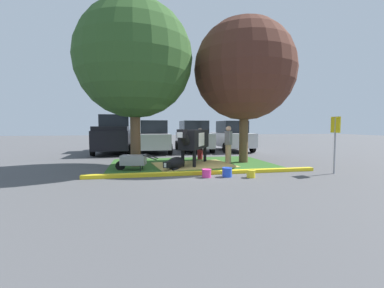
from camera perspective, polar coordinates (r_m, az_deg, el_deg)
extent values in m
plane|color=#4C4C4F|center=(10.08, -0.24, -5.68)|extent=(80.00, 80.00, 0.00)
cube|color=#2D5B23|center=(11.60, 0.04, -4.36)|extent=(7.03, 4.66, 0.02)
cube|color=yellow|center=(9.21, 3.07, -6.23)|extent=(8.23, 0.24, 0.12)
cube|color=tan|center=(11.22, 0.30, -4.57)|extent=(3.49, 2.80, 0.04)
cylinder|color=brown|center=(11.12, -12.18, 2.19)|extent=(0.41, 0.41, 2.72)
sphere|color=#2D5123|center=(11.44, -12.41, 17.47)|extent=(4.74, 4.74, 4.74)
cylinder|color=brown|center=(12.28, 11.14, 2.15)|extent=(0.40, 0.40, 2.63)
sphere|color=#4C281E|center=(12.53, 11.33, 15.58)|extent=(4.56, 4.56, 4.56)
cube|color=black|center=(11.33, 0.56, 1.08)|extent=(1.70, 2.36, 0.80)
cube|color=white|center=(11.18, 0.34, 1.05)|extent=(1.06, 1.13, 0.56)
cylinder|color=black|center=(10.05, -1.59, 1.29)|extent=(0.58, 0.71, 0.58)
cube|color=black|center=(9.74, -2.19, 2.26)|extent=(0.44, 0.51, 0.32)
cube|color=white|center=(9.56, -2.59, 1.99)|extent=(0.23, 0.20, 0.20)
cylinder|color=black|center=(10.50, 0.51, -3.31)|extent=(0.14, 0.14, 0.72)
cylinder|color=black|center=(10.65, -2.03, -3.21)|extent=(0.14, 0.14, 0.72)
cylinder|color=black|center=(12.15, 2.82, -2.32)|extent=(0.14, 0.14, 0.72)
cylinder|color=black|center=(12.28, 0.60, -2.25)|extent=(0.14, 0.14, 0.72)
cylinder|color=black|center=(12.49, 2.12, 0.20)|extent=(0.06, 0.06, 0.70)
ellipsoid|color=black|center=(10.26, -3.50, -4.16)|extent=(1.07, 1.15, 0.48)
cube|color=black|center=(9.76, -5.37, -4.47)|extent=(0.33, 0.34, 0.22)
cube|color=silver|center=(9.66, -5.77, -4.56)|extent=(0.12, 0.11, 0.16)
cylinder|color=black|center=(9.90, -3.69, -5.51)|extent=(0.30, 0.33, 0.10)
cylinder|color=maroon|center=(13.09, 1.76, -1.69)|extent=(0.26, 0.26, 0.80)
cylinder|color=#9E7F5B|center=(13.04, 1.76, 1.28)|extent=(0.34, 0.34, 0.55)
sphere|color=beige|center=(13.03, 1.77, 2.97)|extent=(0.22, 0.22, 0.22)
cylinder|color=#9E7F5B|center=(13.00, 2.71, 1.39)|extent=(0.09, 0.09, 0.52)
cylinder|color=#9E7F5B|center=(13.08, 0.82, 1.41)|extent=(0.09, 0.09, 0.52)
cylinder|color=#9E7F5B|center=(11.79, 7.87, -2.21)|extent=(0.26, 0.26, 0.86)
cylinder|color=slate|center=(11.73, 7.90, 1.31)|extent=(0.34, 0.34, 0.59)
sphere|color=tan|center=(11.72, 7.92, 3.32)|extent=(0.23, 0.23, 0.23)
cylinder|color=slate|center=(11.52, 8.13, 1.41)|extent=(0.09, 0.09, 0.56)
cylinder|color=slate|center=(11.95, 7.69, 1.50)|extent=(0.09, 0.09, 0.56)
cube|color=gray|center=(10.20, -12.58, -3.39)|extent=(1.00, 0.77, 0.36)
cylinder|color=black|center=(10.35, -15.27, -4.56)|extent=(0.37, 0.17, 0.36)
cylinder|color=black|center=(9.96, -11.15, -5.17)|extent=(0.04, 0.04, 0.24)
cylinder|color=black|center=(10.39, -10.67, -4.79)|extent=(0.04, 0.04, 0.24)
cylinder|color=black|center=(9.84, -9.18, -2.91)|extent=(0.53, 0.15, 0.23)
cylinder|color=black|center=(10.27, -8.78, -2.62)|extent=(0.53, 0.15, 0.23)
cylinder|color=#99999E|center=(10.51, 28.57, -0.34)|extent=(0.06, 0.06, 1.98)
cube|color=yellow|center=(10.48, 28.70, 3.69)|extent=(0.05, 0.44, 0.56)
cylinder|color=#EA3893|center=(8.68, 3.18, -6.38)|extent=(0.30, 0.30, 0.26)
torus|color=#EA3893|center=(8.66, 3.18, -5.54)|extent=(0.32, 0.32, 0.02)
cylinder|color=blue|center=(8.82, 7.62, -6.12)|extent=(0.32, 0.32, 0.30)
torus|color=blue|center=(8.80, 7.63, -5.17)|extent=(0.34, 0.34, 0.02)
cylinder|color=yellow|center=(8.84, 12.66, -6.35)|extent=(0.28, 0.28, 0.24)
torus|color=yellow|center=(8.82, 12.67, -5.58)|extent=(0.30, 0.30, 0.02)
cube|color=black|center=(17.35, -16.59, 1.08)|extent=(2.00, 5.40, 1.10)
cube|color=black|center=(18.27, -16.38, 4.52)|extent=(1.84, 1.80, 1.00)
cube|color=black|center=(16.12, -17.04, 3.25)|extent=(1.90, 2.70, 0.24)
cylinder|color=black|center=(19.24, -19.04, -0.34)|extent=(0.22, 0.64, 0.64)
cylinder|color=black|center=(19.07, -13.07, -0.27)|extent=(0.22, 0.64, 0.64)
cylinder|color=black|center=(15.78, -20.77, -1.28)|extent=(0.22, 0.64, 0.64)
cylinder|color=black|center=(15.57, -13.49, -1.20)|extent=(0.22, 0.64, 0.64)
cube|color=silver|center=(16.84, -8.36, 0.78)|extent=(1.80, 4.40, 0.90)
cube|color=black|center=(16.82, -8.38, 3.68)|extent=(1.59, 2.20, 0.80)
cylinder|color=black|center=(18.28, -11.38, -0.42)|extent=(0.22, 0.64, 0.64)
cylinder|color=black|center=(18.36, -5.76, -0.34)|extent=(0.22, 0.64, 0.64)
cylinder|color=black|center=(15.43, -11.42, -1.21)|extent=(0.22, 0.64, 0.64)
cylinder|color=black|center=(15.53, -4.76, -1.12)|extent=(0.22, 0.64, 0.64)
cube|color=#B7B7BC|center=(17.44, 0.32, 0.93)|extent=(1.80, 4.40, 0.90)
cube|color=black|center=(17.42, 0.33, 3.73)|extent=(1.59, 2.20, 0.80)
cylinder|color=black|center=(18.73, -3.25, -0.25)|extent=(0.22, 0.64, 0.64)
cylinder|color=black|center=(19.06, 2.12, -0.17)|extent=(0.22, 0.64, 0.64)
cylinder|color=black|center=(15.91, -1.83, -0.98)|extent=(0.22, 0.64, 0.64)
cylinder|color=black|center=(16.30, 4.43, -0.88)|extent=(0.22, 0.64, 0.64)
cube|color=silver|center=(18.09, 8.58, 1.00)|extent=(1.80, 4.40, 0.90)
cube|color=black|center=(18.06, 8.60, 3.69)|extent=(1.59, 2.20, 0.80)
cylinder|color=black|center=(19.20, 4.59, -0.15)|extent=(0.22, 0.64, 0.64)
cylinder|color=black|center=(19.76, 9.62, -0.08)|extent=(0.22, 0.64, 0.64)
cylinder|color=black|center=(16.47, 7.29, -0.84)|extent=(0.22, 0.64, 0.64)
cylinder|color=black|center=(17.13, 13.01, -0.73)|extent=(0.22, 0.64, 0.64)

